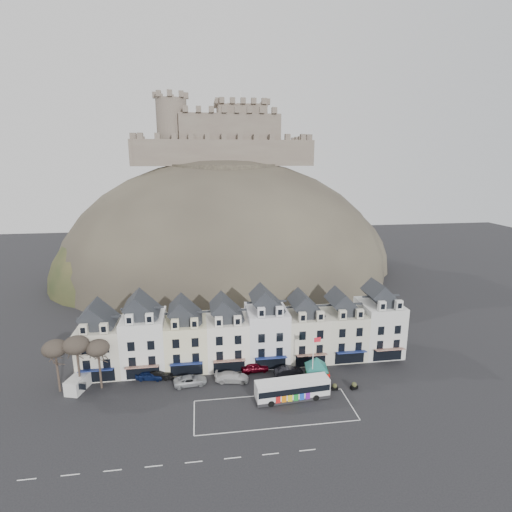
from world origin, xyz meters
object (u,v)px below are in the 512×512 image
(car_silver, at_px, (190,380))
(car_charcoal, at_px, (289,371))
(flagpole, at_px, (314,358))
(car_navy, at_px, (150,375))
(bus_shelter, at_px, (316,363))
(car_black, at_px, (159,374))
(white_van, at_px, (79,382))
(bus, at_px, (292,388))
(red_buoy, at_px, (324,376))
(car_white, at_px, (232,377))
(car_maroon, at_px, (255,367))

(car_silver, relative_size, car_charcoal, 1.09)
(flagpole, height_order, car_navy, flagpole)
(bus_shelter, bearing_deg, car_black, 177.79)
(white_van, distance_m, car_charcoal, 32.24)
(bus, xyz_separation_m, bus_shelter, (4.68, 3.74, 1.65))
(bus, height_order, red_buoy, bus)
(car_white, relative_size, car_charcoal, 1.14)
(flagpole, bearing_deg, car_silver, 170.17)
(car_charcoal, bearing_deg, red_buoy, -124.89)
(bus, relative_size, red_buoy, 5.06)
(car_silver, distance_m, car_white, 6.44)
(car_black, bearing_deg, bus_shelter, -90.98)
(white_van, bearing_deg, car_white, 13.71)
(white_van, xyz_separation_m, car_maroon, (27.02, 1.24, -0.33))
(bus_shelter, relative_size, car_silver, 1.33)
(car_navy, bearing_deg, car_charcoal, -86.28)
(car_black, xyz_separation_m, car_charcoal, (20.61, -2.11, 0.03))
(red_buoy, distance_m, flagpole, 4.28)
(red_buoy, relative_size, flagpole, 0.26)
(car_maroon, bearing_deg, flagpole, -128.68)
(flagpole, distance_m, car_black, 24.57)
(flagpole, relative_size, car_navy, 1.89)
(flagpole, relative_size, car_charcoal, 1.80)
(bus, bearing_deg, car_white, 140.00)
(flagpole, height_order, car_charcoal, flagpole)
(car_navy, bearing_deg, car_black, -80.81)
(bus, relative_size, car_silver, 2.18)
(white_van, distance_m, car_navy, 10.30)
(flagpole, bearing_deg, car_navy, 167.10)
(car_black, relative_size, car_white, 0.84)
(bus_shelter, relative_size, car_black, 1.51)
(car_navy, distance_m, car_black, 1.39)
(car_black, relative_size, car_silver, 0.88)
(white_van, relative_size, car_maroon, 1.16)
(car_black, bearing_deg, flagpole, -93.76)
(bus_shelter, bearing_deg, car_maroon, 161.11)
(flagpole, distance_m, car_silver, 19.25)
(car_navy, bearing_deg, bus, -102.57)
(bus_shelter, bearing_deg, flagpole, -119.85)
(bus_shelter, relative_size, car_white, 1.27)
(bus, bearing_deg, white_van, 162.74)
(red_buoy, relative_size, white_van, 0.41)
(car_black, height_order, car_silver, car_black)
(car_navy, bearing_deg, bus_shelter, -91.09)
(red_buoy, xyz_separation_m, car_maroon, (-10.23, 4.92, -0.33))
(car_navy, relative_size, car_charcoal, 0.95)
(red_buoy, distance_m, car_charcoal, 5.77)
(car_black, bearing_deg, car_maroon, -80.13)
(red_buoy, relative_size, car_maroon, 0.48)
(red_buoy, bearing_deg, bus_shelter, 169.21)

